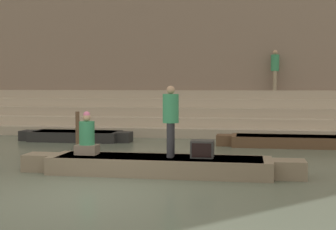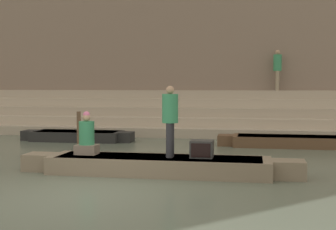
{
  "view_description": "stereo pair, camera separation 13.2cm",
  "coord_description": "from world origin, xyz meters",
  "px_view_note": "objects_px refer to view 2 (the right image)",
  "views": [
    {
      "loc": [
        3.1,
        -8.24,
        2.05
      ],
      "look_at": [
        1.08,
        3.53,
        1.31
      ],
      "focal_mm": 50.0,
      "sensor_mm": 36.0,
      "label": 1
    },
    {
      "loc": [
        3.23,
        -8.22,
        2.05
      ],
      "look_at": [
        1.08,
        3.53,
        1.31
      ],
      "focal_mm": 50.0,
      "sensor_mm": 36.0,
      "label": 2
    }
  ],
  "objects_px": {
    "person_rowing": "(87,138)",
    "moored_boat_distant": "(77,136)",
    "moored_boat_shore": "(290,141)",
    "person_on_steps": "(277,67)",
    "rowboat_main": "(159,165)",
    "mooring_post": "(79,130)",
    "person_standing": "(170,116)",
    "tv_set": "(202,149)"
  },
  "relations": [
    {
      "from": "rowboat_main",
      "to": "person_standing",
      "type": "bearing_deg",
      "value": 3.03
    },
    {
      "from": "person_rowing",
      "to": "mooring_post",
      "type": "height_order",
      "value": "person_rowing"
    },
    {
      "from": "mooring_post",
      "to": "person_on_steps",
      "type": "xyz_separation_m",
      "value": [
        6.62,
        6.86,
        2.27
      ]
    },
    {
      "from": "person_standing",
      "to": "person_on_steps",
      "type": "bearing_deg",
      "value": 64.91
    },
    {
      "from": "tv_set",
      "to": "person_standing",
      "type": "bearing_deg",
      "value": 176.32
    },
    {
      "from": "rowboat_main",
      "to": "mooring_post",
      "type": "height_order",
      "value": "mooring_post"
    },
    {
      "from": "tv_set",
      "to": "moored_boat_shore",
      "type": "height_order",
      "value": "tv_set"
    },
    {
      "from": "moored_boat_shore",
      "to": "moored_boat_distant",
      "type": "bearing_deg",
      "value": 179.43
    },
    {
      "from": "person_standing",
      "to": "moored_boat_shore",
      "type": "bearing_deg",
      "value": 50.91
    },
    {
      "from": "moored_boat_distant",
      "to": "person_on_steps",
      "type": "relative_size",
      "value": 2.38
    },
    {
      "from": "rowboat_main",
      "to": "mooring_post",
      "type": "bearing_deg",
      "value": 131.46
    },
    {
      "from": "rowboat_main",
      "to": "person_rowing",
      "type": "distance_m",
      "value": 1.88
    },
    {
      "from": "person_standing",
      "to": "moored_boat_shore",
      "type": "distance_m",
      "value": 6.5
    },
    {
      "from": "moored_boat_shore",
      "to": "mooring_post",
      "type": "xyz_separation_m",
      "value": [
        -6.83,
        -1.74,
        0.41
      ]
    },
    {
      "from": "tv_set",
      "to": "mooring_post",
      "type": "xyz_separation_m",
      "value": [
        -4.44,
        3.78,
        0.01
      ]
    },
    {
      "from": "rowboat_main",
      "to": "mooring_post",
      "type": "distance_m",
      "value": 5.18
    },
    {
      "from": "person_rowing",
      "to": "moored_boat_distant",
      "type": "distance_m",
      "value": 6.39
    },
    {
      "from": "person_standing",
      "to": "tv_set",
      "type": "distance_m",
      "value": 1.04
    },
    {
      "from": "moored_boat_shore",
      "to": "tv_set",
      "type": "bearing_deg",
      "value": -111.55
    },
    {
      "from": "rowboat_main",
      "to": "person_on_steps",
      "type": "distance_m",
      "value": 11.49
    },
    {
      "from": "moored_boat_shore",
      "to": "mooring_post",
      "type": "distance_m",
      "value": 7.06
    },
    {
      "from": "moored_boat_distant",
      "to": "person_on_steps",
      "type": "xyz_separation_m",
      "value": [
        7.49,
        4.79,
        2.68
      ]
    },
    {
      "from": "moored_boat_shore",
      "to": "person_on_steps",
      "type": "bearing_deg",
      "value": 94.21
    },
    {
      "from": "tv_set",
      "to": "moored_boat_distant",
      "type": "relative_size",
      "value": 0.12
    },
    {
      "from": "rowboat_main",
      "to": "moored_boat_distant",
      "type": "xyz_separation_m",
      "value": [
        -4.31,
        5.92,
        -0.02
      ]
    },
    {
      "from": "person_standing",
      "to": "tv_set",
      "type": "relative_size",
      "value": 3.17
    },
    {
      "from": "person_standing",
      "to": "mooring_post",
      "type": "relative_size",
      "value": 1.35
    },
    {
      "from": "person_rowing",
      "to": "rowboat_main",
      "type": "bearing_deg",
      "value": 7.94
    },
    {
      "from": "tv_set",
      "to": "person_on_steps",
      "type": "height_order",
      "value": "person_on_steps"
    },
    {
      "from": "mooring_post",
      "to": "moored_boat_distant",
      "type": "bearing_deg",
      "value": 112.7
    },
    {
      "from": "moored_boat_shore",
      "to": "rowboat_main",
      "type": "bearing_deg",
      "value": -119.35
    },
    {
      "from": "person_rowing",
      "to": "moored_boat_distant",
      "type": "relative_size",
      "value": 0.24
    },
    {
      "from": "moored_boat_shore",
      "to": "person_on_steps",
      "type": "relative_size",
      "value": 2.72
    },
    {
      "from": "person_standing",
      "to": "person_rowing",
      "type": "relative_size",
      "value": 1.59
    },
    {
      "from": "tv_set",
      "to": "mooring_post",
      "type": "height_order",
      "value": "mooring_post"
    },
    {
      "from": "person_on_steps",
      "to": "person_rowing",
      "type": "bearing_deg",
      "value": 31.28
    },
    {
      "from": "person_rowing",
      "to": "person_on_steps",
      "type": "relative_size",
      "value": 0.58
    },
    {
      "from": "mooring_post",
      "to": "person_on_steps",
      "type": "relative_size",
      "value": 0.68
    },
    {
      "from": "tv_set",
      "to": "person_on_steps",
      "type": "distance_m",
      "value": 11.1
    },
    {
      "from": "person_standing",
      "to": "mooring_post",
      "type": "height_order",
      "value": "person_standing"
    },
    {
      "from": "moored_boat_shore",
      "to": "moored_boat_distant",
      "type": "relative_size",
      "value": 1.14
    },
    {
      "from": "mooring_post",
      "to": "tv_set",
      "type": "bearing_deg",
      "value": -40.42
    }
  ]
}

